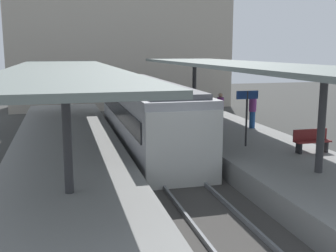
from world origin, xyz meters
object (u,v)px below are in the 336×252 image
object	(u,v)px
passenger_far_end	(220,108)
platform_bench	(311,140)
commuter_train	(146,114)
passenger_mid_platform	(253,110)
platform_sign	(247,106)
litter_bin	(203,118)
passenger_near_bench	(182,104)

from	to	relation	value
passenger_far_end	platform_bench	bearing A→B (deg)	-81.55
commuter_train	platform_bench	bearing A→B (deg)	-50.04
platform_bench	passenger_mid_platform	bearing A→B (deg)	89.43
passenger_mid_platform	passenger_far_end	bearing A→B (deg)	122.97
platform_sign	litter_bin	world-z (taller)	platform_sign
passenger_mid_platform	platform_sign	bearing A→B (deg)	-119.23
passenger_near_bench	passenger_far_end	world-z (taller)	passenger_near_bench
commuter_train	passenger_far_end	world-z (taller)	commuter_train
commuter_train	passenger_mid_platform	bearing A→B (deg)	-10.67
passenger_near_bench	platform_bench	bearing A→B (deg)	-72.89
passenger_near_bench	passenger_far_end	xyz separation A→B (m)	(1.60, -1.72, -0.06)
litter_bin	passenger_mid_platform	xyz separation A→B (m)	(2.21, -1.06, 0.48)
platform_bench	passenger_far_end	xyz separation A→B (m)	(-1.00, 6.70, 0.35)
passenger_mid_platform	passenger_near_bench	bearing A→B (deg)	128.39
commuter_train	passenger_mid_platform	xyz separation A→B (m)	(5.12, -0.96, 0.15)
platform_bench	passenger_far_end	size ratio (longest dim) A/B	0.89
passenger_near_bench	litter_bin	bearing A→B (deg)	-79.12
platform_bench	passenger_far_end	world-z (taller)	passenger_far_end
commuter_train	passenger_far_end	bearing A→B (deg)	9.04
litter_bin	passenger_far_end	size ratio (longest dim) A/B	0.51
litter_bin	passenger_mid_platform	bearing A→B (deg)	-25.70
commuter_train	platform_sign	xyz separation A→B (m)	(3.13, -4.53, 0.90)
platform_bench	passenger_mid_platform	world-z (taller)	passenger_mid_platform
platform_bench	passenger_near_bench	bearing A→B (deg)	107.11
platform_sign	passenger_near_bench	xyz separation A→B (m)	(-0.65, 6.90, -0.75)
platform_sign	passenger_mid_platform	distance (m)	4.15
litter_bin	commuter_train	bearing A→B (deg)	-178.09
commuter_train	platform_sign	world-z (taller)	commuter_train
commuter_train	litter_bin	bearing A→B (deg)	1.91
commuter_train	passenger_near_bench	world-z (taller)	commuter_train
litter_bin	passenger_near_bench	world-z (taller)	passenger_near_bench
commuter_train	platform_bench	xyz separation A→B (m)	(5.07, -6.05, -0.26)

